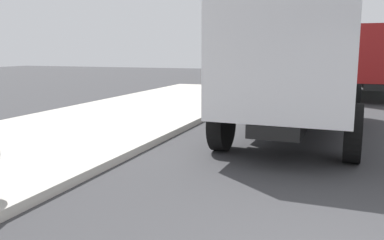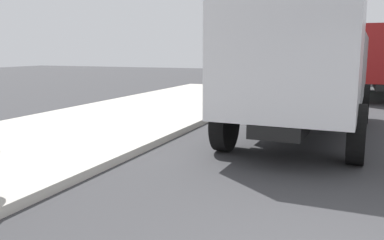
% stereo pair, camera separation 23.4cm
% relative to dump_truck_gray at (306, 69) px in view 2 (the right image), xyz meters
% --- Properties ---
extents(dump_truck_gray, '(7.06, 2.93, 3.00)m').
position_rel_dump_truck_gray_xyz_m(dump_truck_gray, '(0.00, 0.00, 0.00)').
color(dump_truck_gray, slate).
rests_on(dump_truck_gray, ground).
extents(dump_truck_orange, '(7.05, 2.92, 3.00)m').
position_rel_dump_truck_gray_xyz_m(dump_truck_orange, '(19.55, 0.40, 0.00)').
color(dump_truck_orange, orange).
rests_on(dump_truck_orange, ground).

